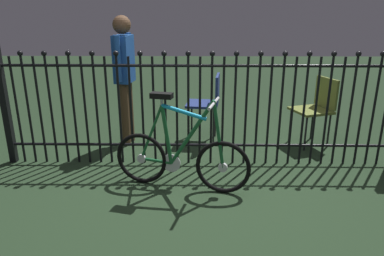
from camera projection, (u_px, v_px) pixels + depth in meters
name	position (u px, v px, depth m)	size (l,w,h in m)	color
ground_plane	(202.00, 188.00, 3.45)	(20.00, 20.00, 0.00)	#1F311D
iron_fence	(197.00, 106.00, 3.82)	(4.30, 0.07, 1.29)	black
bicycle	(181.00, 156.00, 3.36)	(1.29, 0.45, 0.92)	black
chair_olive	(317.00, 105.00, 4.43)	(0.53, 0.53, 0.84)	black
chair_navy	(208.00, 100.00, 4.54)	(0.44, 0.44, 0.86)	black
person_visitor	(124.00, 70.00, 4.33)	(0.22, 0.47, 1.57)	#4C3823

